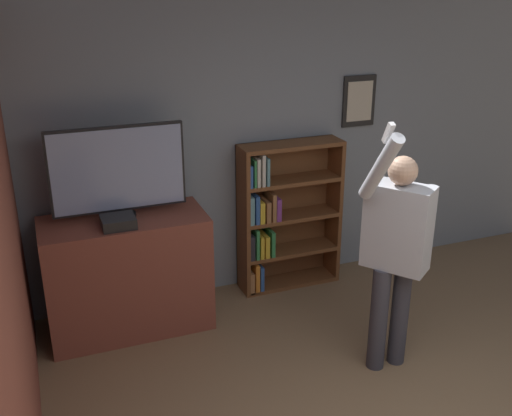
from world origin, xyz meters
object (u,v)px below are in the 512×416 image
at_px(game_console, 118,222).
at_px(bookshelf, 280,217).
at_px(television, 118,171).
at_px(person, 396,245).

distance_m(game_console, bookshelf, 1.57).
bearing_deg(television, game_console, -106.86).
xyz_separation_m(bookshelf, person, (0.26, -1.44, 0.30)).
relative_size(television, game_console, 4.10).
xyz_separation_m(television, game_console, (-0.06, -0.18, -0.33)).
height_order(television, bookshelf, television).
relative_size(game_console, person, 0.13).
height_order(game_console, bookshelf, bookshelf).
distance_m(game_console, person, 2.04).
relative_size(television, bookshelf, 0.75).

